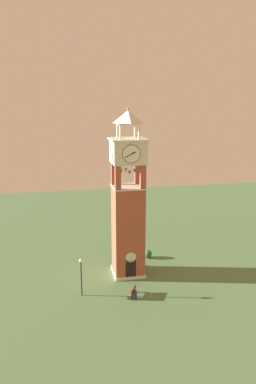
# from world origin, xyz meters

# --- Properties ---
(ground) EXTENTS (80.00, 80.00, 0.00)m
(ground) POSITION_xyz_m (0.00, 0.00, 0.00)
(ground) COLOR #517547
(clock_tower) EXTENTS (3.71, 3.71, 17.81)m
(clock_tower) POSITION_xyz_m (-0.00, -0.00, 7.43)
(clock_tower) COLOR #9E4C38
(clock_tower) RESTS_ON ground
(park_bench) EXTENTS (1.15, 1.62, 0.95)m
(park_bench) POSITION_xyz_m (-0.54, -4.88, 0.48)
(park_bench) COLOR brown
(park_bench) RESTS_ON ground
(lamp_post) EXTENTS (0.36, 0.36, 3.84)m
(lamp_post) POSITION_xyz_m (-5.34, -3.82, 2.66)
(lamp_post) COLOR black
(lamp_post) RESTS_ON ground
(trash_bin) EXTENTS (0.52, 0.52, 0.80)m
(trash_bin) POSITION_xyz_m (-0.46, -5.44, 0.40)
(trash_bin) COLOR #2D2D33
(trash_bin) RESTS_ON ground
(shrub_near_entry) EXTENTS (1.00, 1.00, 0.99)m
(shrub_near_entry) POSITION_xyz_m (3.12, 3.51, 0.49)
(shrub_near_entry) COLOR #336638
(shrub_near_entry) RESTS_ON ground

